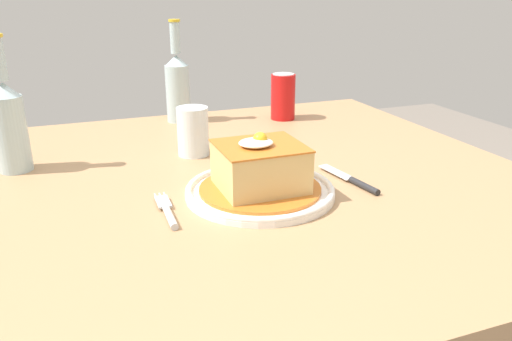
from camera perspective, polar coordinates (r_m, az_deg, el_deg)
name	(u,v)px	position (r m, az deg, el deg)	size (l,w,h in m)	color
dining_table	(224,224)	(1.02, -3.59, -5.95)	(1.20, 1.07, 0.73)	#A87F56
main_plate	(260,191)	(0.90, 0.45, -2.25)	(0.26, 0.26, 0.02)	white
sandwich_meal	(260,169)	(0.89, 0.45, 0.16)	(0.22, 0.22, 0.11)	#C66B23
fork	(168,212)	(0.84, -9.78, -4.58)	(0.02, 0.14, 0.01)	silver
knife	(356,182)	(0.97, 11.02, -1.23)	(0.04, 0.17, 0.01)	#262628
soda_can	(283,97)	(1.41, 3.02, 8.21)	(0.07, 0.07, 0.12)	red
beer_bottle_clear	(9,122)	(1.11, -25.78, 4.88)	(0.06, 0.06, 0.27)	#ADC6CC
beer_bottle_clear_far	(178,84)	(1.39, -8.72, 9.44)	(0.06, 0.06, 0.27)	#ADC6CC
drinking_glass	(193,135)	(1.12, -7.02, 3.98)	(0.07, 0.07, 0.10)	silver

